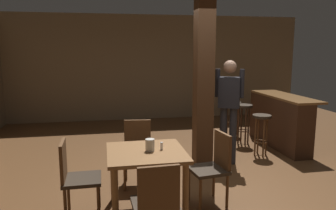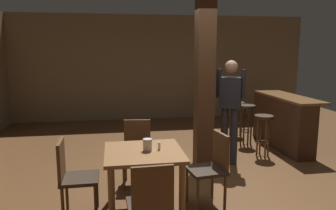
% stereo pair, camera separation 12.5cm
% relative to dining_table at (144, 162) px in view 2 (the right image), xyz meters
% --- Properties ---
extents(ground_plane, '(10.80, 10.80, 0.00)m').
position_rel_dining_table_xyz_m(ground_plane, '(1.00, 0.76, -0.61)').
color(ground_plane, brown).
extents(wall_back, '(8.00, 0.10, 2.80)m').
position_rel_dining_table_xyz_m(wall_back, '(1.00, 5.26, 0.79)').
color(wall_back, '#756047').
rests_on(wall_back, ground_plane).
extents(pillar, '(0.28, 0.28, 2.80)m').
position_rel_dining_table_xyz_m(pillar, '(1.11, 1.42, 0.79)').
color(pillar, '#422816').
rests_on(pillar, ground_plane).
extents(dining_table, '(0.89, 0.89, 0.74)m').
position_rel_dining_table_xyz_m(dining_table, '(0.00, 0.00, 0.00)').
color(dining_table, brown).
rests_on(dining_table, ground_plane).
extents(chair_south, '(0.44, 0.44, 0.89)m').
position_rel_dining_table_xyz_m(chair_south, '(-0.01, -0.83, -0.10)').
color(chair_south, '#2D2319').
rests_on(chair_south, ground_plane).
extents(chair_north, '(0.46, 0.46, 0.89)m').
position_rel_dining_table_xyz_m(chair_north, '(-0.02, 0.84, -0.10)').
color(chair_north, '#2D2319').
rests_on(chair_north, ground_plane).
extents(chair_west, '(0.42, 0.42, 0.89)m').
position_rel_dining_table_xyz_m(chair_west, '(-0.80, 0.00, -0.10)').
color(chair_west, '#2D2319').
rests_on(chair_west, ground_plane).
extents(chair_east, '(0.47, 0.47, 0.89)m').
position_rel_dining_table_xyz_m(chair_east, '(0.83, 0.03, -0.10)').
color(chair_east, '#2D2319').
rests_on(chair_east, ground_plane).
extents(napkin_cup, '(0.11, 0.11, 0.14)m').
position_rel_dining_table_xyz_m(napkin_cup, '(0.04, -0.00, 0.20)').
color(napkin_cup, beige).
rests_on(napkin_cup, dining_table).
extents(salt_shaker, '(0.03, 0.03, 0.09)m').
position_rel_dining_table_xyz_m(salt_shaker, '(0.18, 0.02, 0.18)').
color(salt_shaker, silver).
rests_on(salt_shaker, dining_table).
extents(standing_person, '(0.45, 0.33, 1.72)m').
position_rel_dining_table_xyz_m(standing_person, '(1.55, 1.39, 0.39)').
color(standing_person, black).
rests_on(standing_person, ground_plane).
extents(bar_counter, '(0.56, 1.79, 1.01)m').
position_rel_dining_table_xyz_m(bar_counter, '(2.89, 2.14, -0.09)').
color(bar_counter, brown).
rests_on(bar_counter, ground_plane).
extents(bar_stool_near, '(0.33, 0.33, 0.74)m').
position_rel_dining_table_xyz_m(bar_stool_near, '(2.29, 1.68, -0.06)').
color(bar_stool_near, '#2D2319').
rests_on(bar_stool_near, ground_plane).
extents(bar_stool_mid, '(0.33, 0.33, 0.80)m').
position_rel_dining_table_xyz_m(bar_stool_mid, '(2.28, 2.42, -0.02)').
color(bar_stool_mid, '#2D2319').
rests_on(bar_stool_mid, ground_plane).
extents(bar_stool_far, '(0.37, 0.37, 0.74)m').
position_rel_dining_table_xyz_m(bar_stool_far, '(2.34, 3.16, -0.05)').
color(bar_stool_far, '#2D2319').
rests_on(bar_stool_far, ground_plane).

